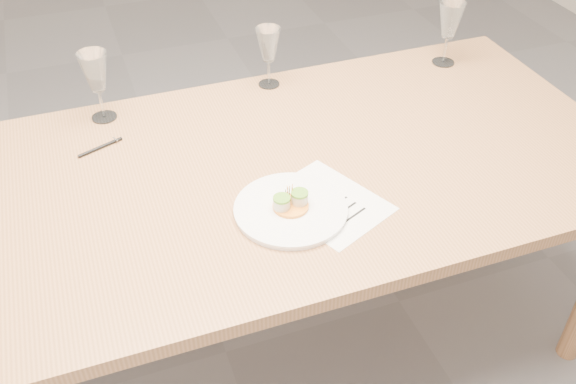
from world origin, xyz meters
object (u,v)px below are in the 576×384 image
object	(u,v)px
wine_glass_4	(450,21)
dining_table	(211,199)
dinner_plate	(291,208)
wine_glass_3	(268,46)
wine_glass_2	(95,73)
ballpoint_pen	(101,147)
recipe_sheet	(327,202)

from	to	relation	value
wine_glass_4	dining_table	bearing A→B (deg)	-158.61
dinner_plate	wine_glass_3	bearing A→B (deg)	76.21
wine_glass_2	ballpoint_pen	bearing A→B (deg)	-101.00
wine_glass_2	dinner_plate	bearing A→B (deg)	-57.73
recipe_sheet	wine_glass_2	world-z (taller)	wine_glass_2
dining_table	dinner_plate	size ratio (longest dim) A/B	8.30
ballpoint_pen	wine_glass_4	distance (m)	1.21
dining_table	wine_glass_3	size ratio (longest dim) A/B	12.06
dining_table	dinner_plate	bearing A→B (deg)	-50.64
ballpoint_pen	wine_glass_4	xyz separation A→B (m)	(1.19, 0.12, 0.15)
recipe_sheet	wine_glass_2	distance (m)	0.79
recipe_sheet	wine_glass_2	bearing A→B (deg)	104.48
recipe_sheet	wine_glass_3	distance (m)	0.65
wine_glass_4	wine_glass_3	bearing A→B (deg)	174.13
wine_glass_2	wine_glass_4	world-z (taller)	wine_glass_4
dining_table	wine_glass_2	distance (m)	0.52
dining_table	wine_glass_3	world-z (taller)	wine_glass_3
dinner_plate	ballpoint_pen	xyz separation A→B (m)	(-0.42, 0.45, -0.01)
dining_table	dinner_plate	world-z (taller)	dinner_plate
wine_glass_4	ballpoint_pen	bearing A→B (deg)	-174.31
wine_glass_2	wine_glass_3	distance (m)	0.54
dinner_plate	ballpoint_pen	world-z (taller)	dinner_plate
recipe_sheet	wine_glass_3	world-z (taller)	wine_glass_3
dining_table	wine_glass_4	world-z (taller)	wine_glass_4
dinner_plate	wine_glass_3	world-z (taller)	wine_glass_3
dinner_plate	wine_glass_4	bearing A→B (deg)	36.11
dinner_plate	wine_glass_4	size ratio (longest dim) A/B	1.31
dinner_plate	recipe_sheet	bearing A→B (deg)	1.25
dining_table	wine_glass_2	bearing A→B (deg)	118.39
dinner_plate	wine_glass_2	size ratio (longest dim) A/B	1.33
recipe_sheet	dinner_plate	bearing A→B (deg)	157.13
dinner_plate	wine_glass_3	xyz separation A→B (m)	(0.15, 0.63, 0.13)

